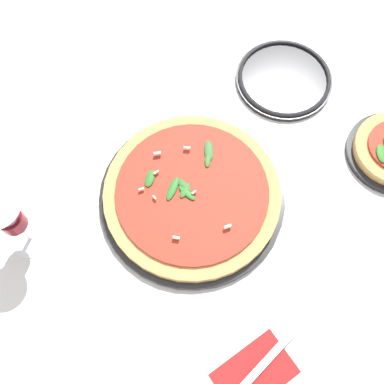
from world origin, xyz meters
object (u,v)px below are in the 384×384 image
object	(u,v)px
pizza_arugula_main	(192,195)
fork	(252,376)
side_plate_white	(284,79)
wine_glass	(8,217)

from	to	relation	value
pizza_arugula_main	fork	bearing A→B (deg)	59.33
side_plate_white	wine_glass	bearing A→B (deg)	-12.43
wine_glass	fork	world-z (taller)	wine_glass
fork	side_plate_white	size ratio (longest dim) A/B	0.97
pizza_arugula_main	fork	xyz separation A→B (m)	(0.16, 0.27, -0.01)
pizza_arugula_main	side_plate_white	distance (m)	0.32
side_plate_white	fork	bearing A→B (deg)	32.59
wine_glass	side_plate_white	distance (m)	0.59
wine_glass	fork	size ratio (longest dim) A/B	0.83
pizza_arugula_main	side_plate_white	bearing A→B (deg)	-173.71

